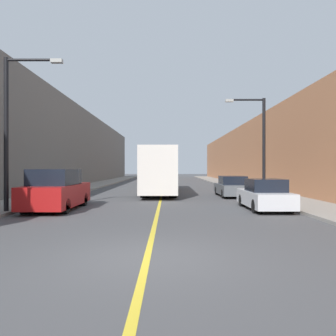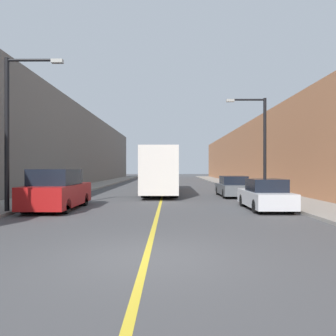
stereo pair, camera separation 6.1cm
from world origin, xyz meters
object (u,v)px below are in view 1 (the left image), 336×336
object	(u,v)px
parked_suv_left	(58,191)
street_lamp_right	(261,140)
bus	(161,170)
car_right_near	(266,196)
car_right_mid	(233,187)
street_lamp_left	(13,123)

from	to	relation	value
parked_suv_left	street_lamp_right	size ratio (longest dim) A/B	0.79
bus	car_right_near	size ratio (longest dim) A/B	2.90
bus	car_right_mid	xyz separation A→B (m)	(5.12, -2.88, -1.17)
parked_suv_left	street_lamp_right	world-z (taller)	street_lamp_right
street_lamp_right	street_lamp_left	bearing A→B (deg)	-152.54
street_lamp_left	street_lamp_right	xyz separation A→B (m)	(12.63, 6.56, -0.19)
parked_suv_left	car_right_mid	distance (m)	12.23
car_right_mid	street_lamp_right	bearing A→B (deg)	-58.52
car_right_near	street_lamp_right	bearing A→B (deg)	76.65
parked_suv_left	street_lamp_right	distance (m)	12.62
bus	parked_suv_left	distance (m)	11.20
parked_suv_left	street_lamp_left	size ratio (longest dim) A/B	0.75
bus	car_right_near	bearing A→B (deg)	-62.49
car_right_near	street_lamp_left	size ratio (longest dim) A/B	0.64
street_lamp_left	street_lamp_right	distance (m)	14.23
car_right_near	street_lamp_right	xyz separation A→B (m)	(1.20, 5.04, 3.12)
bus	street_lamp_right	xyz separation A→B (m)	(6.46, -5.07, 1.96)
bus	car_right_mid	distance (m)	5.99
street_lamp_left	street_lamp_right	world-z (taller)	street_lamp_left
car_right_near	car_right_mid	distance (m)	7.23
street_lamp_left	street_lamp_right	size ratio (longest dim) A/B	1.06
car_right_near	street_lamp_left	world-z (taller)	street_lamp_left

